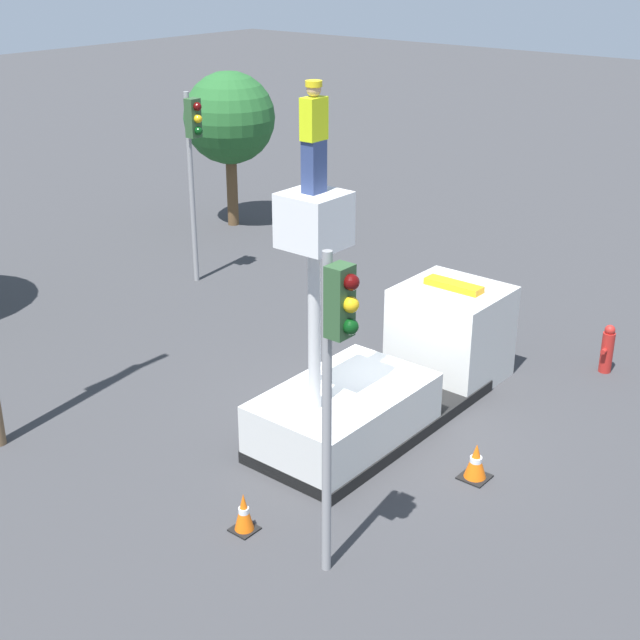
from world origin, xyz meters
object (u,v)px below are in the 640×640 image
(worker, at_px, (314,138))
(traffic_light_pole, at_px, (335,357))
(bucket_truck, at_px, (395,373))
(traffic_cone_rear, at_px, (244,513))
(tree_right_bg, at_px, (229,119))
(fire_hydrant, at_px, (607,349))
(traffic_cone_curbside, at_px, (476,462))
(traffic_light_across, at_px, (193,151))

(worker, bearing_deg, traffic_light_pole, -134.93)
(bucket_truck, relative_size, worker, 3.68)
(worker, xyz_separation_m, traffic_light_pole, (-2.14, -2.15, -2.34))
(traffic_light_pole, distance_m, traffic_cone_rear, 3.71)
(traffic_cone_rear, relative_size, tree_right_bg, 0.14)
(fire_hydrant, xyz_separation_m, traffic_cone_rear, (-9.19, 2.15, -0.22))
(traffic_light_pole, bearing_deg, tree_right_bg, 49.25)
(traffic_cone_curbside, distance_m, tree_right_bg, 16.55)
(traffic_light_pole, bearing_deg, traffic_cone_rear, 93.41)
(worker, relative_size, tree_right_bg, 0.35)
(traffic_light_pole, distance_m, tree_right_bg, 18.05)
(traffic_cone_rear, height_order, tree_right_bg, tree_right_bg)
(traffic_light_pole, height_order, traffic_cone_curbside, traffic_light_pole)
(traffic_cone_curbside, relative_size, tree_right_bg, 0.14)
(worker, bearing_deg, traffic_cone_curbside, -60.09)
(traffic_light_pole, relative_size, fire_hydrant, 4.56)
(fire_hydrant, height_order, traffic_cone_rear, fire_hydrant)
(traffic_cone_rear, bearing_deg, worker, 9.89)
(bucket_truck, relative_size, traffic_light_across, 1.24)
(traffic_light_pole, relative_size, traffic_cone_rear, 7.38)
(worker, distance_m, traffic_light_across, 10.17)
(bucket_truck, height_order, tree_right_bg, bucket_truck)
(traffic_light_pole, xyz_separation_m, traffic_light_across, (7.33, 10.59, 0.08))
(traffic_light_pole, xyz_separation_m, traffic_cone_rear, (-0.10, 1.76, -3.26))
(worker, height_order, fire_hydrant, worker)
(traffic_cone_rear, bearing_deg, traffic_light_pole, -86.59)
(bucket_truck, bearing_deg, traffic_light_pole, -155.09)
(traffic_cone_rear, xyz_separation_m, traffic_cone_curbside, (3.68, -2.10, -0.00))
(worker, height_order, traffic_cone_curbside, worker)
(worker, bearing_deg, traffic_cone_rear, -170.11)
(traffic_light_pole, height_order, fire_hydrant, traffic_light_pole)
(fire_hydrant, bearing_deg, worker, 159.86)
(bucket_truck, xyz_separation_m, traffic_cone_curbside, (-1.05, -2.49, -0.56))
(bucket_truck, xyz_separation_m, traffic_light_pole, (-4.63, -2.15, 2.71))
(traffic_light_pole, xyz_separation_m, fire_hydrant, (9.08, -0.40, -3.04))
(worker, distance_m, traffic_light_pole, 3.83)
(fire_hydrant, bearing_deg, bucket_truck, 150.26)
(bucket_truck, distance_m, tree_right_bg, 13.82)
(traffic_light_across, bearing_deg, traffic_cone_curbside, -108.97)
(fire_hydrant, distance_m, tree_right_bg, 14.63)
(traffic_cone_rear, height_order, traffic_cone_curbside, traffic_cone_rear)
(bucket_truck, xyz_separation_m, traffic_cone_rear, (-4.73, -0.39, -0.55))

